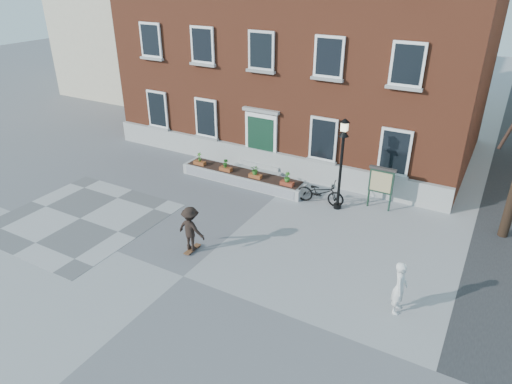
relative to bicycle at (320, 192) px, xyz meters
The scene contains 10 objects.
ground 7.28m from the bicycle, 105.62° to the right, with size 100.00×100.00×0.00m, color gray.
checker_patch 9.98m from the bicycle, 143.00° to the right, with size 6.00×6.00×0.01m, color #575759.
distant_building 24.55m from the bicycle, 146.91° to the left, with size 10.00×12.00×13.00m, color beige.
bicycle is the anchor object (origin of this frame).
bystander 6.94m from the bicycle, 48.68° to the right, with size 0.62×0.41×1.69m, color silver.
brick_building 9.88m from the bicycle, 119.54° to the left, with size 18.40×10.85×12.60m.
planter_assembly 3.95m from the bicycle, behind, with size 6.20×1.12×1.15m.
lamp_post 2.16m from the bicycle, ahead, with size 0.40×0.40×3.93m.
notice_board 2.55m from the bicycle, 19.27° to the left, with size 1.10×0.16×1.87m.
skateboarder 6.20m from the bicycle, 114.91° to the right, with size 1.10×0.78×1.75m.
Camera 1 is at (8.10, -9.45, 9.22)m, focal length 32.00 mm.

